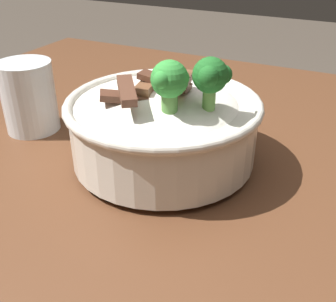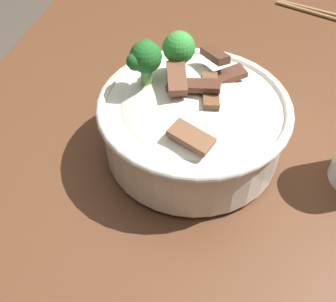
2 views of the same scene
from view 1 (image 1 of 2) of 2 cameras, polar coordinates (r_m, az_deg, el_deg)
dining_table at (r=0.54m, az=-16.02°, el=-17.26°), size 1.23×0.89×0.76m
rice_bowl at (r=0.50m, az=-0.59°, el=4.22°), size 0.24×0.24×0.15m
drinking_glass at (r=0.63m, az=-18.93°, el=6.69°), size 0.08×0.08×0.10m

